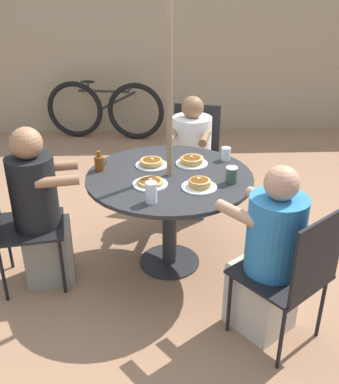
% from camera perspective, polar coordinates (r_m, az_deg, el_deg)
% --- Properties ---
extents(ground_plane, '(12.00, 12.00, 0.00)m').
position_cam_1_polar(ground_plane, '(3.63, -0.00, -8.87)').
color(ground_plane, '#9E7051').
extents(back_fence, '(10.00, 0.06, 1.80)m').
position_cam_1_polar(back_fence, '(6.38, -1.26, 15.64)').
color(back_fence, tan).
rests_on(back_fence, ground).
extents(patio_table, '(1.21, 1.21, 0.76)m').
position_cam_1_polar(patio_table, '(3.30, -0.00, 0.20)').
color(patio_table, '#28282B').
rests_on(patio_table, ground).
extents(umbrella_pole, '(0.04, 0.04, 2.08)m').
position_cam_1_polar(umbrella_pole, '(3.15, -0.00, 6.75)').
color(umbrella_pole, '#846B4C').
rests_on(umbrella_pole, ground).
extents(patio_chair_north, '(0.66, 0.66, 0.95)m').
position_cam_1_polar(patio_chair_north, '(2.72, 15.58, -9.64)').
color(patio_chair_north, black).
rests_on(patio_chair_north, ground).
extents(diner_north, '(0.55, 0.57, 1.15)m').
position_cam_1_polar(diner_north, '(2.81, 12.47, -8.35)').
color(diner_north, beige).
rests_on(diner_north, ground).
extents(patio_chair_east, '(0.57, 0.57, 0.95)m').
position_cam_1_polar(patio_chair_east, '(4.35, 3.17, 5.42)').
color(patio_chair_east, black).
rests_on(patio_chair_east, ground).
extents(diner_east, '(0.45, 0.54, 1.10)m').
position_cam_1_polar(diner_east, '(4.19, 2.73, 3.97)').
color(diner_east, slate).
rests_on(diner_east, ground).
extents(patio_chair_south, '(0.55, 0.55, 0.95)m').
position_cam_1_polar(patio_chair_south, '(3.32, -19.18, -3.16)').
color(patio_chair_south, black).
rests_on(patio_chair_south, ground).
extents(diner_south, '(0.50, 0.39, 1.19)m').
position_cam_1_polar(diner_south, '(3.29, -16.09, -2.68)').
color(diner_south, gray).
rests_on(diner_south, ground).
extents(pancake_plate_a, '(0.24, 0.24, 0.07)m').
position_cam_1_polar(pancake_plate_a, '(3.05, 3.83, 0.96)').
color(pancake_plate_a, white).
rests_on(pancake_plate_a, patio_table).
extents(pancake_plate_b, '(0.24, 0.24, 0.06)m').
position_cam_1_polar(pancake_plate_b, '(3.39, -2.30, 3.69)').
color(pancake_plate_b, white).
rests_on(pancake_plate_b, patio_table).
extents(pancake_plate_c, '(0.24, 0.24, 0.07)m').
position_cam_1_polar(pancake_plate_c, '(3.43, 2.83, 3.93)').
color(pancake_plate_c, white).
rests_on(pancake_plate_c, patio_table).
extents(pancake_plate_d, '(0.24, 0.24, 0.04)m').
position_cam_1_polar(pancake_plate_d, '(3.10, -2.46, 1.17)').
color(pancake_plate_d, white).
rests_on(pancake_plate_d, patio_table).
extents(syrup_bottle, '(0.09, 0.07, 0.15)m').
position_cam_1_polar(syrup_bottle, '(3.35, -8.89, 3.68)').
color(syrup_bottle, brown).
rests_on(syrup_bottle, patio_table).
extents(coffee_cup, '(0.08, 0.08, 0.12)m').
position_cam_1_polar(coffee_cup, '(3.14, 7.88, 2.17)').
color(coffee_cup, '#33513D').
rests_on(coffee_cup, patio_table).
extents(drinking_glass_a, '(0.08, 0.08, 0.14)m').
position_cam_1_polar(drinking_glass_a, '(2.84, -2.33, -0.07)').
color(drinking_glass_a, silver).
rests_on(drinking_glass_a, patio_table).
extents(drinking_glass_b, '(0.07, 0.07, 0.10)m').
position_cam_1_polar(drinking_glass_b, '(3.52, 7.16, 4.85)').
color(drinking_glass_b, silver).
rests_on(drinking_glass_b, patio_table).
extents(bicycle, '(1.60, 0.44, 0.79)m').
position_cam_1_polar(bicycle, '(6.22, -8.17, 10.27)').
color(bicycle, black).
rests_on(bicycle, ground).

